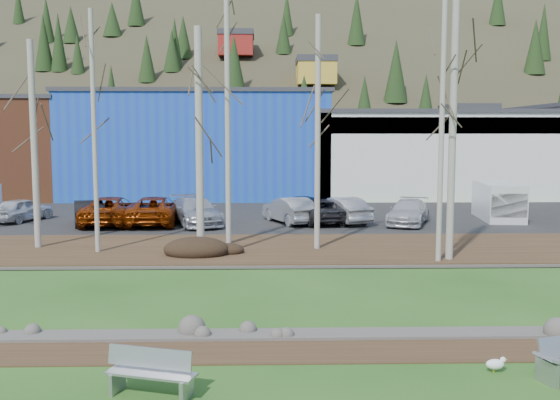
{
  "coord_description": "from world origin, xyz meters",
  "views": [
    {
      "loc": [
        -0.76,
        -11.84,
        4.99
      ],
      "look_at": [
        -0.2,
        11.6,
        2.5
      ],
      "focal_mm": 40.0,
      "sensor_mm": 36.0,
      "label": 1
    }
  ],
  "objects_px": {
    "car_5": "(341,210)",
    "van_white": "(499,201)",
    "car_0": "(22,209)",
    "car_2": "(111,210)",
    "car_1": "(88,212)",
    "car_3": "(195,211)",
    "seagull": "(496,364)",
    "car_9": "(155,210)",
    "car_8": "(290,210)",
    "bench_intact": "(151,372)",
    "car_4": "(307,209)",
    "car_7": "(408,212)",
    "car_6": "(320,211)"
  },
  "relations": [
    {
      "from": "car_5",
      "to": "van_white",
      "type": "distance_m",
      "value": 9.23
    },
    {
      "from": "car_0",
      "to": "car_2",
      "type": "relative_size",
      "value": 0.71
    },
    {
      "from": "car_0",
      "to": "car_1",
      "type": "relative_size",
      "value": 0.94
    },
    {
      "from": "car_3",
      "to": "car_0",
      "type": "bearing_deg",
      "value": 150.3
    },
    {
      "from": "seagull",
      "to": "car_2",
      "type": "bearing_deg",
      "value": 123.42
    },
    {
      "from": "seagull",
      "to": "car_9",
      "type": "xyz_separation_m",
      "value": [
        -10.77,
        20.93,
        0.71
      ]
    },
    {
      "from": "car_0",
      "to": "car_8",
      "type": "xyz_separation_m",
      "value": [
        14.93,
        -1.07,
        0.06
      ]
    },
    {
      "from": "seagull",
      "to": "car_8",
      "type": "relative_size",
      "value": 0.11
    },
    {
      "from": "car_2",
      "to": "van_white",
      "type": "relative_size",
      "value": 1.1
    },
    {
      "from": "seagull",
      "to": "car_1",
      "type": "bearing_deg",
      "value": 125.91
    },
    {
      "from": "bench_intact",
      "to": "car_0",
      "type": "height_order",
      "value": "car_0"
    },
    {
      "from": "car_4",
      "to": "car_1",
      "type": "bearing_deg",
      "value": 164.14
    },
    {
      "from": "seagull",
      "to": "car_0",
      "type": "height_order",
      "value": "car_0"
    },
    {
      "from": "car_7",
      "to": "van_white",
      "type": "distance_m",
      "value": 5.85
    },
    {
      "from": "car_0",
      "to": "car_4",
      "type": "relative_size",
      "value": 0.88
    },
    {
      "from": "bench_intact",
      "to": "car_6",
      "type": "xyz_separation_m",
      "value": [
        5.21,
        22.26,
        0.36
      ]
    },
    {
      "from": "car_0",
      "to": "car_4",
      "type": "xyz_separation_m",
      "value": [
        15.87,
        -0.83,
        0.09
      ]
    },
    {
      "from": "car_6",
      "to": "car_5",
      "type": "bearing_deg",
      "value": 165.19
    },
    {
      "from": "seagull",
      "to": "car_5",
      "type": "bearing_deg",
      "value": 93.23
    },
    {
      "from": "car_7",
      "to": "car_8",
      "type": "height_order",
      "value": "car_8"
    },
    {
      "from": "bench_intact",
      "to": "car_4",
      "type": "distance_m",
      "value": 22.84
    },
    {
      "from": "car_1",
      "to": "van_white",
      "type": "distance_m",
      "value": 22.82
    },
    {
      "from": "car_4",
      "to": "car_8",
      "type": "height_order",
      "value": "car_4"
    },
    {
      "from": "car_5",
      "to": "car_6",
      "type": "bearing_deg",
      "value": -28.99
    },
    {
      "from": "car_3",
      "to": "bench_intact",
      "type": "bearing_deg",
      "value": -106.66
    },
    {
      "from": "car_8",
      "to": "car_5",
      "type": "bearing_deg",
      "value": 156.74
    },
    {
      "from": "car_3",
      "to": "car_7",
      "type": "bearing_deg",
      "value": -21.3
    },
    {
      "from": "bench_intact",
      "to": "car_9",
      "type": "xyz_separation_m",
      "value": [
        -3.74,
        21.87,
        0.46
      ]
    },
    {
      "from": "seagull",
      "to": "car_1",
      "type": "relative_size",
      "value": 0.11
    },
    {
      "from": "car_1",
      "to": "car_5",
      "type": "relative_size",
      "value": 0.95
    },
    {
      "from": "car_7",
      "to": "car_9",
      "type": "bearing_deg",
      "value": -159.83
    },
    {
      "from": "car_3",
      "to": "car_9",
      "type": "height_order",
      "value": "car_9"
    },
    {
      "from": "car_6",
      "to": "car_9",
      "type": "xyz_separation_m",
      "value": [
        -8.95,
        -0.39,
        0.1
      ]
    },
    {
      "from": "car_1",
      "to": "car_6",
      "type": "xyz_separation_m",
      "value": [
        12.48,
        0.56,
        -0.02
      ]
    },
    {
      "from": "car_4",
      "to": "car_3",
      "type": "bearing_deg",
      "value": 167.44
    },
    {
      "from": "seagull",
      "to": "car_2",
      "type": "distance_m",
      "value": 24.71
    },
    {
      "from": "car_0",
      "to": "car_1",
      "type": "xyz_separation_m",
      "value": [
        4.13,
        -1.52,
        0.02
      ]
    },
    {
      "from": "car_3",
      "to": "car_4",
      "type": "distance_m",
      "value": 6.09
    },
    {
      "from": "car_0",
      "to": "car_8",
      "type": "distance_m",
      "value": 14.97
    },
    {
      "from": "car_2",
      "to": "car_7",
      "type": "distance_m",
      "value": 16.0
    },
    {
      "from": "seagull",
      "to": "car_7",
      "type": "bearing_deg",
      "value": 83.4
    },
    {
      "from": "bench_intact",
      "to": "car_6",
      "type": "relative_size",
      "value": 0.38
    },
    {
      "from": "car_5",
      "to": "car_6",
      "type": "xyz_separation_m",
      "value": [
        -1.13,
        0.11,
        -0.06
      ]
    },
    {
      "from": "bench_intact",
      "to": "seagull",
      "type": "xyz_separation_m",
      "value": [
        7.03,
        0.94,
        -0.25
      ]
    },
    {
      "from": "car_0",
      "to": "car_9",
      "type": "bearing_deg",
      "value": -170.5
    },
    {
      "from": "bench_intact",
      "to": "car_9",
      "type": "distance_m",
      "value": 22.19
    },
    {
      "from": "bench_intact",
      "to": "car_4",
      "type": "relative_size",
      "value": 0.42
    },
    {
      "from": "car_1",
      "to": "car_9",
      "type": "xyz_separation_m",
      "value": [
        3.53,
        0.18,
        0.08
      ]
    },
    {
      "from": "seagull",
      "to": "car_1",
      "type": "distance_m",
      "value": 25.21
    },
    {
      "from": "car_8",
      "to": "car_9",
      "type": "xyz_separation_m",
      "value": [
        -7.27,
        -0.27,
        0.04
      ]
    }
  ]
}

